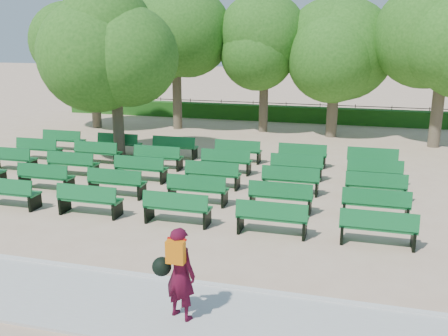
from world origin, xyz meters
name	(u,v)px	position (x,y,z in m)	size (l,w,h in m)	color
ground	(193,189)	(0.00, 0.00, 0.00)	(120.00, 120.00, 0.00)	tan
paving	(74,298)	(0.00, -7.40, 0.03)	(30.00, 2.20, 0.06)	#B8B9B4
curb	(102,271)	(0.00, -6.25, 0.05)	(30.00, 0.12, 0.10)	silver
hedge	(268,113)	(0.00, 14.00, 0.45)	(26.00, 0.70, 0.90)	#1E5616
fence	(269,119)	(0.00, 14.40, 0.00)	(26.00, 0.10, 1.02)	black
tree_line	(254,133)	(0.00, 10.00, 0.00)	(21.80, 6.80, 7.04)	#2E691C
bench_array	(177,181)	(-0.75, 0.44, 0.10)	(1.86, 0.60, 1.17)	#11642C
tree_among	(114,51)	(-4.41, 3.44, 4.38)	(4.50, 4.50, 6.43)	brown
person	(179,272)	(2.28, -7.55, 0.96)	(0.87, 0.61, 1.75)	#44091E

